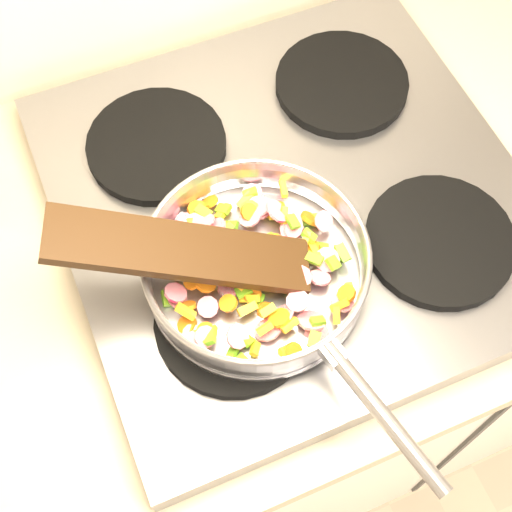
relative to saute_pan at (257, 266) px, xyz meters
name	(u,v)px	position (x,y,z in m)	size (l,w,h in m)	color
cooktop	(292,203)	(0.09, 0.10, -0.07)	(0.60, 0.60, 0.04)	#939399
grate_fl	(234,321)	(-0.05, -0.04, -0.04)	(0.19, 0.19, 0.02)	black
grate_fr	(440,241)	(0.23, -0.04, -0.04)	(0.19, 0.19, 0.02)	black
grate_bl	(156,145)	(-0.05, 0.24, -0.04)	(0.19, 0.19, 0.02)	black
grate_br	(342,83)	(0.23, 0.24, -0.04)	(0.19, 0.19, 0.02)	black
saute_pan	(257,266)	(0.00, 0.00, 0.00)	(0.31, 0.47, 0.06)	#9E9EA5
vegetable_heap	(251,264)	(0.00, 0.01, -0.01)	(0.23, 0.25, 0.05)	orange
wooden_spatula	(182,251)	(-0.08, 0.03, 0.04)	(0.30, 0.07, 0.01)	black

